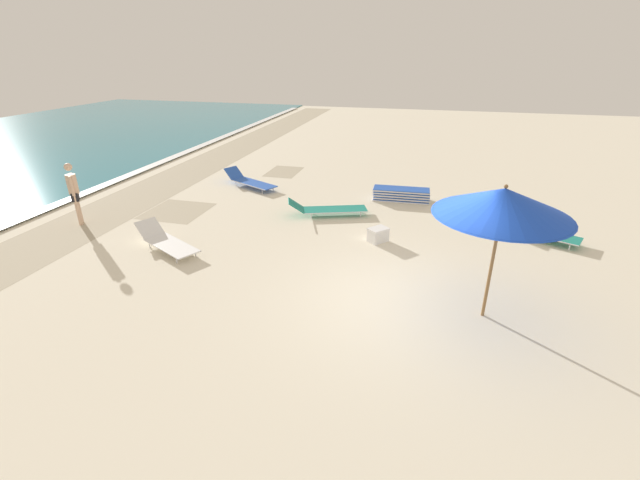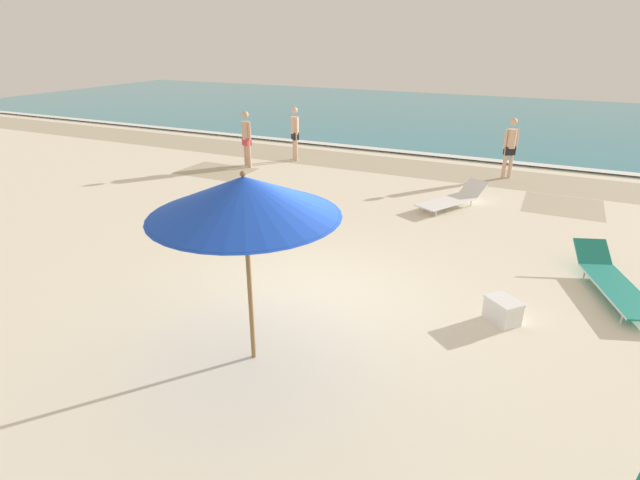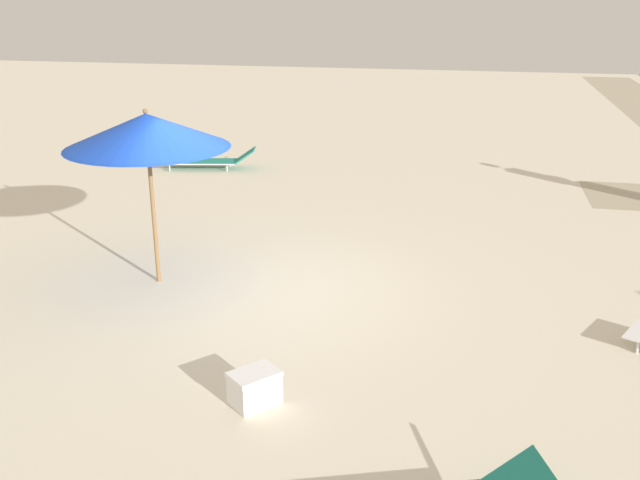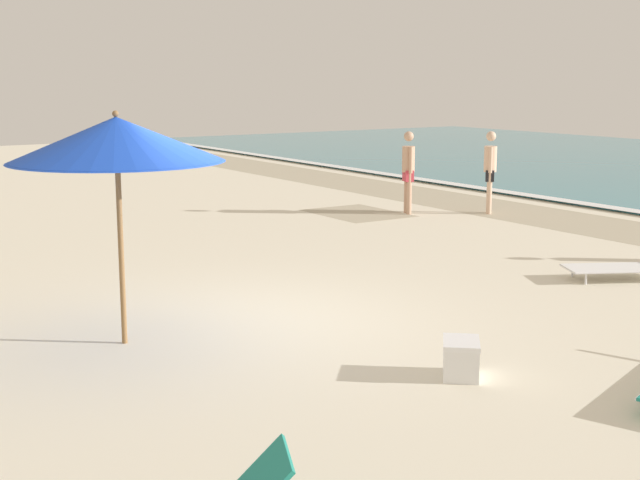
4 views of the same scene
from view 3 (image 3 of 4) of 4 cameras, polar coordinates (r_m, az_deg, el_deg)
The scene contains 4 objects.
ground_plane at distance 10.39m, azimuth -5.61°, elevation -4.45°, with size 60.00×60.00×0.16m.
beach_umbrella at distance 10.27m, azimuth -13.69°, elevation 8.45°, with size 2.32×2.32×2.56m.
sun_lounger_near_water_right at distance 17.45m, azimuth -8.84°, elevation 6.32°, with size 1.03×2.29×0.50m.
cooler_box at distance 7.63m, azimuth -5.26°, elevation -11.67°, with size 0.61×0.59×0.37m.
Camera 3 is at (9.04, 2.94, 4.13)m, focal length 40.00 mm.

